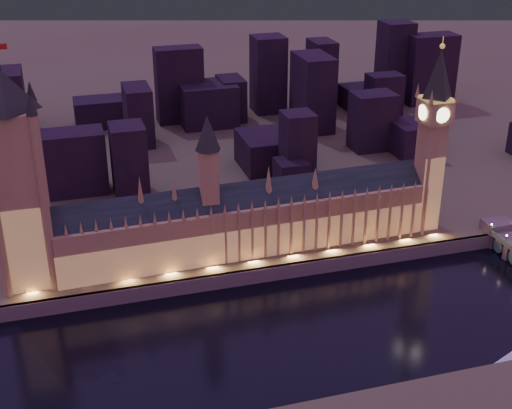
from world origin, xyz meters
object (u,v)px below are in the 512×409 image
object	(u,v)px
river_boat	(511,365)
elizabeth_tower	(434,126)
palace_of_westminster	(245,220)
victoria_tower	(16,172)

from	to	relation	value
river_boat	elizabeth_tower	bearing A→B (deg)	79.68
palace_of_westminster	river_boat	size ratio (longest dim) A/B	4.24
elizabeth_tower	river_boat	size ratio (longest dim) A/B	2.29
palace_of_westminster	elizabeth_tower	bearing A→B (deg)	0.10
palace_of_westminster	victoria_tower	xyz separation A→B (m)	(-111.03, 0.19, 40.44)
elizabeth_tower	river_boat	bearing A→B (deg)	-100.32
victoria_tower	river_boat	size ratio (longest dim) A/B	2.49
elizabeth_tower	victoria_tower	bearing A→B (deg)	-180.00
victoria_tower	elizabeth_tower	world-z (taller)	victoria_tower
palace_of_westminster	elizabeth_tower	size ratio (longest dim) A/B	1.85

